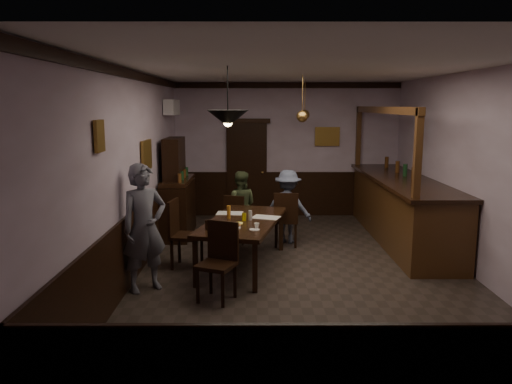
{
  "coord_description": "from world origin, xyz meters",
  "views": [
    {
      "loc": [
        -0.72,
        -7.2,
        2.49
      ],
      "look_at": [
        -0.7,
        0.48,
        1.15
      ],
      "focal_mm": 35.0,
      "sensor_mm": 36.0,
      "label": 1
    }
  ],
  "objects_px": {
    "chair_far_left": "(236,217)",
    "person_seated_left": "(240,206)",
    "pendant_brass_far": "(305,115)",
    "person_seated_right": "(288,207)",
    "pendant_brass_mid": "(302,117)",
    "pendant_iron": "(228,118)",
    "dining_table": "(243,224)",
    "bar_counter": "(401,207)",
    "coffee_cup": "(257,225)",
    "chair_far_right": "(286,217)",
    "sideboard": "(177,197)",
    "soda_can": "(244,217)",
    "chair_near": "(219,257)",
    "person_standing": "(144,228)",
    "chair_side": "(181,230)"
  },
  "relations": [
    {
      "from": "chair_near",
      "to": "pendant_brass_mid",
      "type": "distance_m",
      "value": 3.3
    },
    {
      "from": "person_seated_left",
      "to": "sideboard",
      "type": "xyz_separation_m",
      "value": [
        -1.22,
        0.32,
        0.11
      ]
    },
    {
      "from": "person_standing",
      "to": "person_seated_left",
      "type": "relative_size",
      "value": 1.34
    },
    {
      "from": "chair_near",
      "to": "person_seated_right",
      "type": "relative_size",
      "value": 0.75
    },
    {
      "from": "chair_far_left",
      "to": "pendant_brass_mid",
      "type": "distance_m",
      "value": 2.15
    },
    {
      "from": "pendant_brass_mid",
      "to": "pendant_iron",
      "type": "bearing_deg",
      "value": -120.64
    },
    {
      "from": "person_seated_right",
      "to": "bar_counter",
      "type": "bearing_deg",
      "value": -153.91
    },
    {
      "from": "pendant_brass_far",
      "to": "person_seated_right",
      "type": "bearing_deg",
      "value": -106.66
    },
    {
      "from": "chair_far_left",
      "to": "pendant_brass_mid",
      "type": "bearing_deg",
      "value": -168.42
    },
    {
      "from": "person_seated_left",
      "to": "bar_counter",
      "type": "distance_m",
      "value": 2.99
    },
    {
      "from": "sideboard",
      "to": "pendant_brass_mid",
      "type": "relative_size",
      "value": 2.33
    },
    {
      "from": "person_standing",
      "to": "pendant_brass_mid",
      "type": "xyz_separation_m",
      "value": [
        2.3,
        2.19,
        1.43
      ]
    },
    {
      "from": "dining_table",
      "to": "pendant_brass_mid",
      "type": "relative_size",
      "value": 2.92
    },
    {
      "from": "dining_table",
      "to": "pendant_brass_mid",
      "type": "xyz_separation_m",
      "value": [
        1.0,
        1.21,
        1.61
      ]
    },
    {
      "from": "person_seated_left",
      "to": "chair_far_right",
      "type": "bearing_deg",
      "value": 155.76
    },
    {
      "from": "pendant_iron",
      "to": "person_seated_right",
      "type": "bearing_deg",
      "value": 66.29
    },
    {
      "from": "person_seated_right",
      "to": "pendant_brass_far",
      "type": "xyz_separation_m",
      "value": [
        0.42,
        1.39,
        1.63
      ]
    },
    {
      "from": "chair_far_right",
      "to": "person_seated_left",
      "type": "xyz_separation_m",
      "value": [
        -0.83,
        0.48,
        0.11
      ]
    },
    {
      "from": "person_standing",
      "to": "sideboard",
      "type": "xyz_separation_m",
      "value": [
        -0.01,
        2.92,
        -0.11
      ]
    },
    {
      "from": "chair_far_left",
      "to": "person_seated_left",
      "type": "relative_size",
      "value": 0.69
    },
    {
      "from": "person_seated_right",
      "to": "soda_can",
      "type": "height_order",
      "value": "person_seated_right"
    },
    {
      "from": "chair_side",
      "to": "person_seated_left",
      "type": "relative_size",
      "value": 0.82
    },
    {
      "from": "dining_table",
      "to": "coffee_cup",
      "type": "bearing_deg",
      "value": -69.89
    },
    {
      "from": "chair_far_left",
      "to": "chair_near",
      "type": "height_order",
      "value": "chair_near"
    },
    {
      "from": "person_seated_left",
      "to": "soda_can",
      "type": "bearing_deg",
      "value": 99.5
    },
    {
      "from": "soda_can",
      "to": "sideboard",
      "type": "distance_m",
      "value": 2.4
    },
    {
      "from": "chair_far_left",
      "to": "sideboard",
      "type": "height_order",
      "value": "sideboard"
    },
    {
      "from": "bar_counter",
      "to": "person_seated_right",
      "type": "bearing_deg",
      "value": -175.88
    },
    {
      "from": "person_standing",
      "to": "coffee_cup",
      "type": "xyz_separation_m",
      "value": [
        1.51,
        0.42,
        -0.07
      ]
    },
    {
      "from": "chair_near",
      "to": "person_seated_left",
      "type": "distance_m",
      "value": 2.91
    },
    {
      "from": "chair_far_right",
      "to": "pendant_brass_mid",
      "type": "distance_m",
      "value": 1.78
    },
    {
      "from": "pendant_brass_mid",
      "to": "person_standing",
      "type": "bearing_deg",
      "value": -136.38
    },
    {
      "from": "chair_near",
      "to": "person_seated_right",
      "type": "bearing_deg",
      "value": 91.52
    },
    {
      "from": "sideboard",
      "to": "chair_near",
      "type": "bearing_deg",
      "value": -72.25
    },
    {
      "from": "chair_side",
      "to": "coffee_cup",
      "type": "xyz_separation_m",
      "value": [
        1.17,
        -0.58,
        0.22
      ]
    },
    {
      "from": "pendant_brass_mid",
      "to": "pendant_brass_far",
      "type": "relative_size",
      "value": 1.0
    },
    {
      "from": "dining_table",
      "to": "bar_counter",
      "type": "bearing_deg",
      "value": 28.38
    },
    {
      "from": "coffee_cup",
      "to": "bar_counter",
      "type": "relative_size",
      "value": 0.02
    },
    {
      "from": "soda_can",
      "to": "pendant_brass_far",
      "type": "relative_size",
      "value": 0.15
    },
    {
      "from": "person_seated_right",
      "to": "coffee_cup",
      "type": "xyz_separation_m",
      "value": [
        -0.58,
        -1.98,
        0.13
      ]
    },
    {
      "from": "coffee_cup",
      "to": "bar_counter",
      "type": "height_order",
      "value": "bar_counter"
    },
    {
      "from": "chair_far_right",
      "to": "person_seated_right",
      "type": "distance_m",
      "value": 0.31
    },
    {
      "from": "coffee_cup",
      "to": "pendant_brass_mid",
      "type": "bearing_deg",
      "value": 78.88
    },
    {
      "from": "pendant_iron",
      "to": "person_standing",
      "type": "bearing_deg",
      "value": -169.67
    },
    {
      "from": "soda_can",
      "to": "bar_counter",
      "type": "height_order",
      "value": "bar_counter"
    },
    {
      "from": "sideboard",
      "to": "pendant_brass_far",
      "type": "xyz_separation_m",
      "value": [
        2.51,
        0.87,
        1.54
      ]
    },
    {
      "from": "coffee_cup",
      "to": "pendant_brass_mid",
      "type": "relative_size",
      "value": 0.1
    },
    {
      "from": "sideboard",
      "to": "pendant_brass_mid",
      "type": "xyz_separation_m",
      "value": [
        2.31,
        -0.73,
        1.54
      ]
    },
    {
      "from": "chair_far_left",
      "to": "person_seated_left",
      "type": "distance_m",
      "value": 0.32
    },
    {
      "from": "chair_far_left",
      "to": "person_seated_right",
      "type": "xyz_separation_m",
      "value": [
        0.95,
        0.06,
        0.18
      ]
    }
  ]
}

